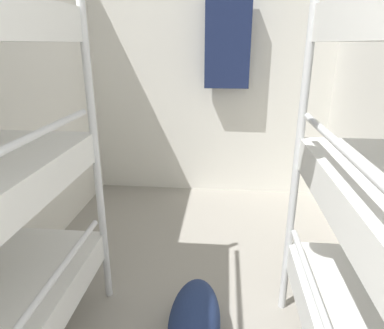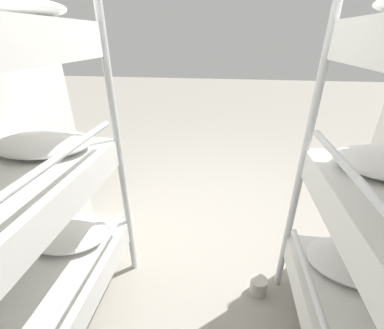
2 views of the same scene
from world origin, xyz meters
TOP-DOWN VIEW (x-y plane):
  - ground_plane at (0.00, 0.00)m, footprint 20.00×20.00m
  - tin_can at (-0.41, 0.68)m, footprint 0.12×0.12m

SIDE VIEW (x-z plane):
  - ground_plane at x=0.00m, z-range 0.00..0.00m
  - tin_can at x=-0.41m, z-range 0.00..0.13m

